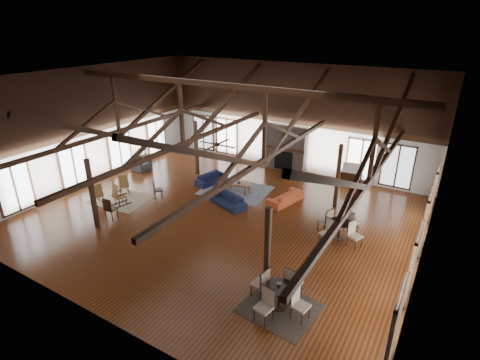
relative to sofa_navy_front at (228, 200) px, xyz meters
The scene contains 31 objects.
floor 1.09m from the sofa_navy_front, 70.66° to the right, with size 16.00×16.00×0.00m, color #572D12.
ceiling 5.81m from the sofa_navy_front, 70.66° to the right, with size 16.00×14.00×0.02m, color black.
wall_back 6.60m from the sofa_navy_front, 86.69° to the left, with size 16.00×0.02×6.00m, color silver.
wall_front 8.45m from the sofa_navy_front, 87.51° to the right, with size 16.00×0.02×6.00m, color silver.
wall_left 8.18m from the sofa_navy_front, behind, with size 0.02×14.00×6.00m, color silver.
wall_right 8.83m from the sofa_navy_front, ahead, with size 0.02×14.00×6.00m, color silver.
roof_truss 3.89m from the sofa_navy_front, 70.66° to the right, with size 15.60×14.07×3.14m.
post_grid 1.63m from the sofa_navy_front, 70.66° to the right, with size 8.16×7.16×3.05m.
fireplace 5.78m from the sofa_navy_front, 86.50° to the left, with size 2.50×0.69×2.60m.
ceiling_fan 4.07m from the sofa_navy_front, 66.94° to the right, with size 1.60×1.60×0.75m.
sofa_navy_front is the anchor object (origin of this frame).
sofa_navy_left 2.84m from the sofa_navy_front, 140.65° to the left, with size 0.70×1.80×0.52m, color #121633.
sofa_orange 2.75m from the sofa_navy_front, 37.95° to the left, with size 0.78×2.00×0.58m, color #BB4924.
coffee_table 1.60m from the sofa_navy_front, 104.48° to the left, with size 1.48×1.04×0.51m.
vase 1.54m from the sofa_navy_front, 100.73° to the left, with size 0.17×0.17×0.17m, color #B2B2B2.
armchair 6.97m from the sofa_navy_front, 169.45° to the left, with size 0.93×1.06×0.69m, color #29292B.
side_table_lamp 7.56m from the sofa_navy_front, 163.66° to the left, with size 0.46×0.46×1.17m.
rocking_chair_a 5.40m from the sofa_navy_front, 163.25° to the right, with size 0.91×0.79×1.05m.
rocking_chair_b 5.14m from the sofa_navy_front, 149.67° to the right, with size 0.64×0.93×1.10m.
rocking_chair_c 6.16m from the sofa_navy_front, 150.93° to the right, with size 0.86×0.58×1.01m.
side_chair_a 3.61m from the sofa_navy_front, 161.97° to the right, with size 0.57×0.57×0.96m.
side_chair_b 5.27m from the sofa_navy_front, 134.57° to the right, with size 0.48×0.48×1.03m.
cafe_table_near 6.99m from the sofa_navy_front, 44.44° to the right, with size 2.04×2.04×1.05m.
cafe_table_far 5.35m from the sofa_navy_front, ahead, with size 2.00×2.00×1.03m.
cup_near 6.91m from the sofa_navy_front, 44.43° to the right, with size 0.11×0.11×0.09m, color #B2B2B2.
cup_far 5.39m from the sofa_navy_front, ahead, with size 0.13×0.13×0.10m, color #B2B2B2.
tv_console 7.12m from the sofa_navy_front, 54.03° to the left, with size 1.13×0.43×0.57m, color black.
television 7.16m from the sofa_navy_front, 53.83° to the left, with size 1.02×0.13×0.59m, color #B2B2B2.
rug_tan 5.24m from the sofa_navy_front, 156.23° to the right, with size 2.62×2.06×0.01m, color tan.
rug_navy 1.78m from the sofa_navy_front, 109.43° to the left, with size 3.37×2.53×0.01m, color #172041.
rug_dark 7.06m from the sofa_navy_front, 44.34° to the right, with size 2.14×1.95×0.01m, color black.
Camera 1 is at (8.24, -12.20, 8.04)m, focal length 28.00 mm.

